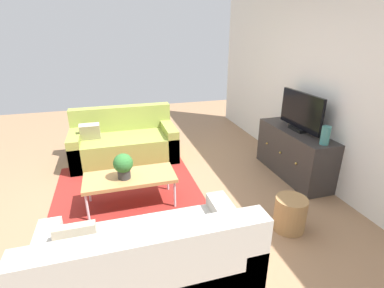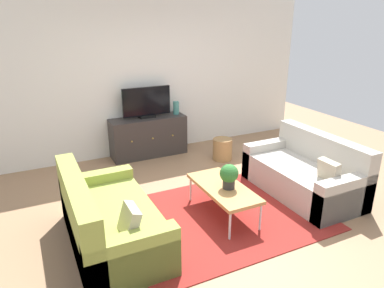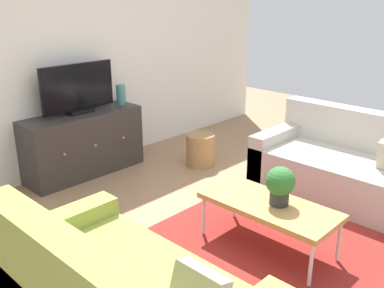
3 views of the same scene
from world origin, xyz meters
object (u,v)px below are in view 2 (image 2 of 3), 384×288
couch_left_side (105,223)px  coffee_table (223,189)px  wicker_basket (222,149)px  potted_plant (229,175)px  glass_vase (176,108)px  couch_right_side (307,174)px  flat_screen_tv (147,103)px  tv_console (148,136)px

couch_left_side → coffee_table: couch_left_side is taller
wicker_basket → potted_plant: bearing=-118.7°
coffee_table → glass_vase: size_ratio=4.61×
couch_left_side → couch_right_side: size_ratio=1.00×
glass_vase → coffee_table: bearing=-99.8°
potted_plant → flat_screen_tv: flat_screen_tv is taller
couch_right_side → tv_console: 2.83m
couch_left_side → potted_plant: size_ratio=5.37×
couch_left_side → potted_plant: bearing=-3.0°
couch_left_side → couch_right_side: same height
coffee_table → tv_console: tv_console is taller
flat_screen_tv → wicker_basket: flat_screen_tv is taller
couch_left_side → tv_console: couch_left_side is taller
couch_right_side → tv_console: couch_right_side is taller
tv_console → wicker_basket: 1.35m
couch_right_side → potted_plant: couch_right_side is taller
wicker_basket → flat_screen_tv: bearing=143.9°
couch_left_side → potted_plant: couch_left_side is taller
couch_right_side → glass_vase: 2.63m
potted_plant → flat_screen_tv: 2.51m
glass_vase → wicker_basket: 1.14m
potted_plant → couch_left_side: bearing=177.0°
couch_right_side → flat_screen_tv: bearing=122.6°
wicker_basket → couch_left_side: bearing=-146.7°
potted_plant → flat_screen_tv: bearing=94.1°
glass_vase → wicker_basket: (0.54, -0.78, -0.63)m
glass_vase → couch_left_side: bearing=-128.6°
couch_right_side → glass_vase: bearing=112.4°
coffee_table → wicker_basket: coffee_table is taller
coffee_table → flat_screen_tv: (-0.14, 2.41, 0.60)m
couch_right_side → wicker_basket: 1.66m
couch_left_side → coffee_table: size_ratio=1.54×
tv_console → wicker_basket: size_ratio=3.54×
potted_plant → glass_vase: 2.49m
couch_left_side → wicker_basket: bearing=33.3°
wicker_basket → glass_vase: bearing=124.9°
tv_console → potted_plant: bearing=-85.9°
potted_plant → flat_screen_tv: size_ratio=0.36×
couch_right_side → coffee_table: (-1.39, -0.02, 0.09)m
coffee_table → glass_vase: glass_vase is taller
flat_screen_tv → wicker_basket: 1.56m
coffee_table → tv_console: bearing=93.4°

